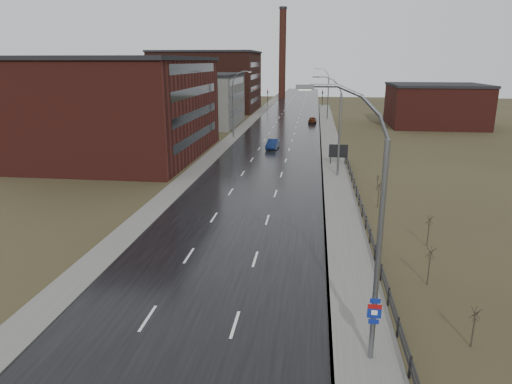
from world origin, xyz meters
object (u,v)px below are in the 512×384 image
(streetlight_main, at_px, (372,234))
(billboard, at_px, (338,152))
(car_near, at_px, (273,144))
(car_far, at_px, (312,120))

(streetlight_main, distance_m, billboard, 40.24)
(billboard, bearing_deg, car_near, 132.19)
(car_near, relative_size, car_far, 1.08)
(billboard, relative_size, car_near, 0.62)
(streetlight_main, height_order, car_far, streetlight_main)
(streetlight_main, relative_size, car_far, 2.98)
(car_far, bearing_deg, streetlight_main, 95.58)
(billboard, relative_size, car_far, 0.67)
(streetlight_main, height_order, car_near, streetlight_main)
(car_far, bearing_deg, car_near, 83.02)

